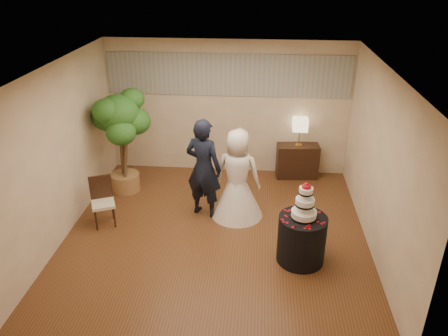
# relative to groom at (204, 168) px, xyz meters

# --- Properties ---
(floor) EXTENTS (5.00, 5.00, 0.00)m
(floor) POSITION_rel_groom_xyz_m (0.28, -0.64, -0.91)
(floor) COLOR brown
(floor) RESTS_ON ground
(ceiling) EXTENTS (5.00, 5.00, 0.00)m
(ceiling) POSITION_rel_groom_xyz_m (0.28, -0.64, 1.89)
(ceiling) COLOR white
(ceiling) RESTS_ON wall_back
(wall_back) EXTENTS (5.00, 0.06, 2.80)m
(wall_back) POSITION_rel_groom_xyz_m (0.28, 1.86, 0.49)
(wall_back) COLOR beige
(wall_back) RESTS_ON ground
(wall_front) EXTENTS (5.00, 0.06, 2.80)m
(wall_front) POSITION_rel_groom_xyz_m (0.28, -3.14, 0.49)
(wall_front) COLOR beige
(wall_front) RESTS_ON ground
(wall_left) EXTENTS (0.06, 5.00, 2.80)m
(wall_left) POSITION_rel_groom_xyz_m (-2.22, -0.64, 0.49)
(wall_left) COLOR beige
(wall_left) RESTS_ON ground
(wall_right) EXTENTS (0.06, 5.00, 2.80)m
(wall_right) POSITION_rel_groom_xyz_m (2.78, -0.64, 0.49)
(wall_right) COLOR beige
(wall_right) RESTS_ON ground
(mural_border) EXTENTS (4.90, 0.02, 0.85)m
(mural_border) POSITION_rel_groom_xyz_m (0.28, 1.84, 1.19)
(mural_border) COLOR #999E93
(mural_border) RESTS_ON wall_back
(groom) EXTENTS (0.77, 0.63, 1.82)m
(groom) POSITION_rel_groom_xyz_m (0.00, 0.00, 0.00)
(groom) COLOR black
(groom) RESTS_ON floor
(bride) EXTENTS (1.07, 1.07, 1.64)m
(bride) POSITION_rel_groom_xyz_m (0.59, 0.01, -0.09)
(bride) COLOR white
(bride) RESTS_ON floor
(cake_table) EXTENTS (0.95, 0.95, 0.76)m
(cake_table) POSITION_rel_groom_xyz_m (1.64, -1.22, -0.53)
(cake_table) COLOR black
(cake_table) RESTS_ON floor
(wedding_cake) EXTENTS (0.38, 0.38, 0.59)m
(wedding_cake) POSITION_rel_groom_xyz_m (1.64, -1.22, 0.14)
(wedding_cake) COLOR white
(wedding_cake) RESTS_ON cake_table
(console) EXTENTS (0.89, 0.45, 0.72)m
(console) POSITION_rel_groom_xyz_m (1.76, 1.64, -0.55)
(console) COLOR black
(console) RESTS_ON floor
(table_lamp) EXTENTS (0.30, 0.30, 0.58)m
(table_lamp) POSITION_rel_groom_xyz_m (1.76, 1.64, 0.10)
(table_lamp) COLOR #CCB587
(table_lamp) RESTS_ON console
(ficus_tree) EXTENTS (1.40, 1.40, 2.08)m
(ficus_tree) POSITION_rel_groom_xyz_m (-1.68, 0.74, 0.13)
(ficus_tree) COLOR #2A6420
(ficus_tree) RESTS_ON floor
(side_chair) EXTENTS (0.53, 0.54, 0.86)m
(side_chair) POSITION_rel_groom_xyz_m (-1.69, -0.50, -0.48)
(side_chair) COLOR black
(side_chair) RESTS_ON floor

